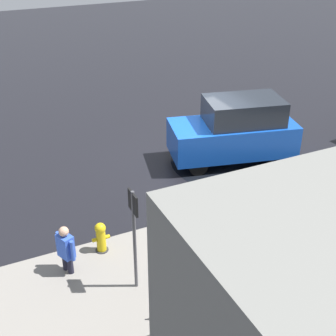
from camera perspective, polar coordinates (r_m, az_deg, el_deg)
The scene contains 7 objects.
ground_plane at distance 15.02m, azimuth 3.54°, elevation 0.67°, with size 60.00×60.00×0.00m, color black.
kerb_strip at distance 12.07m, azimuth 13.12°, elevation -7.76°, with size 24.00×3.20×0.04m, color gray.
moving_hatchback at distance 14.89m, azimuth 8.19°, elevation 4.54°, with size 4.19×2.57×2.06m.
fire_hydrant at distance 11.10m, azimuth -8.17°, elevation -8.43°, with size 0.42×0.31×0.80m.
pedestrian at distance 10.48m, azimuth -12.35°, elevation -9.47°, with size 0.36×0.53×1.22m.
sign_post at distance 9.35m, azimuth -4.17°, elevation -7.18°, with size 0.07×0.44×2.40m.
puddle_patch at distance 15.25m, azimuth 7.90°, elevation 0.90°, with size 4.03×4.03×0.01m, color black.
Camera 1 is at (6.47, 11.59, 7.04)m, focal length 50.00 mm.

